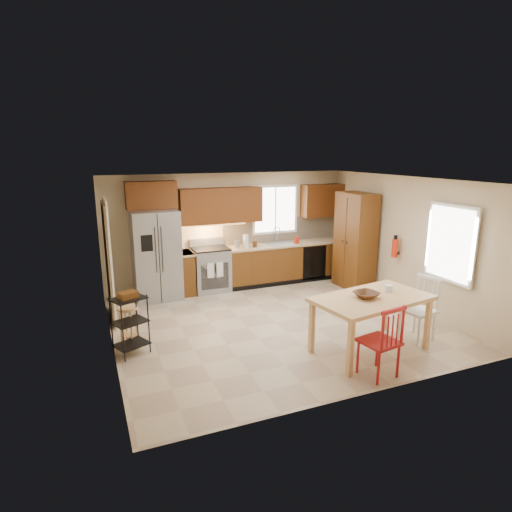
{
  "coord_description": "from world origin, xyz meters",
  "views": [
    {
      "loc": [
        -3.0,
        -6.41,
        2.98
      ],
      "look_at": [
        -0.22,
        0.4,
        1.15
      ],
      "focal_mm": 30.0,
      "sensor_mm": 36.0,
      "label": 1
    }
  ],
  "objects_px": {
    "pantry": "(355,241)",
    "utility_cart": "(130,325)",
    "table_jar": "(388,290)",
    "bar_stool": "(129,326)",
    "soap_bottle": "(297,239)",
    "refrigerator": "(156,255)",
    "dining_table": "(370,324)",
    "fire_extinguisher": "(395,248)",
    "chair_red": "(379,340)",
    "chair_white": "(418,309)",
    "range_stove": "(211,270)",
    "table_bowl": "(366,298)"
  },
  "relations": [
    {
      "from": "soap_bottle",
      "to": "fire_extinguisher",
      "type": "distance_m",
      "value": 2.27
    },
    {
      "from": "range_stove",
      "to": "pantry",
      "type": "xyz_separation_m",
      "value": [
        2.98,
        -0.99,
        0.59
      ]
    },
    {
      "from": "soap_bottle",
      "to": "bar_stool",
      "type": "bearing_deg",
      "value": -152.66
    },
    {
      "from": "range_stove",
      "to": "fire_extinguisher",
      "type": "height_order",
      "value": "fire_extinguisher"
    },
    {
      "from": "range_stove",
      "to": "pantry",
      "type": "relative_size",
      "value": 0.44
    },
    {
      "from": "chair_red",
      "to": "chair_white",
      "type": "bearing_deg",
      "value": 19.06
    },
    {
      "from": "pantry",
      "to": "dining_table",
      "type": "height_order",
      "value": "pantry"
    },
    {
      "from": "table_jar",
      "to": "utility_cart",
      "type": "bearing_deg",
      "value": 162.99
    },
    {
      "from": "refrigerator",
      "to": "chair_red",
      "type": "distance_m",
      "value": 4.84
    },
    {
      "from": "dining_table",
      "to": "utility_cart",
      "type": "bearing_deg",
      "value": 150.3
    },
    {
      "from": "fire_extinguisher",
      "to": "utility_cart",
      "type": "bearing_deg",
      "value": -175.47
    },
    {
      "from": "pantry",
      "to": "utility_cart",
      "type": "height_order",
      "value": "pantry"
    },
    {
      "from": "refrigerator",
      "to": "soap_bottle",
      "type": "height_order",
      "value": "refrigerator"
    },
    {
      "from": "table_jar",
      "to": "bar_stool",
      "type": "height_order",
      "value": "table_jar"
    },
    {
      "from": "refrigerator",
      "to": "dining_table",
      "type": "xyz_separation_m",
      "value": [
        2.56,
        -3.64,
        -0.48
      ]
    },
    {
      "from": "range_stove",
      "to": "chair_white",
      "type": "bearing_deg",
      "value": -57.08
    },
    {
      "from": "table_bowl",
      "to": "chair_white",
      "type": "bearing_deg",
      "value": 2.7
    },
    {
      "from": "table_bowl",
      "to": "dining_table",
      "type": "bearing_deg",
      "value": 0.0
    },
    {
      "from": "chair_white",
      "to": "table_bowl",
      "type": "xyz_separation_m",
      "value": [
        -1.06,
        -0.05,
        0.35
      ]
    },
    {
      "from": "table_jar",
      "to": "chair_white",
      "type": "bearing_deg",
      "value": -5.92
    },
    {
      "from": "dining_table",
      "to": "chair_red",
      "type": "relative_size",
      "value": 1.7
    },
    {
      "from": "table_jar",
      "to": "bar_stool",
      "type": "distance_m",
      "value": 4.05
    },
    {
      "from": "soap_bottle",
      "to": "bar_stool",
      "type": "relative_size",
      "value": 0.3
    },
    {
      "from": "soap_bottle",
      "to": "refrigerator",
      "type": "bearing_deg",
      "value": 179.55
    },
    {
      "from": "dining_table",
      "to": "chair_red",
      "type": "distance_m",
      "value": 0.74
    },
    {
      "from": "range_stove",
      "to": "soap_bottle",
      "type": "relative_size",
      "value": 4.82
    },
    {
      "from": "utility_cart",
      "to": "bar_stool",
      "type": "bearing_deg",
      "value": 65.57
    },
    {
      "from": "table_bowl",
      "to": "table_jar",
      "type": "relative_size",
      "value": 2.12
    },
    {
      "from": "pantry",
      "to": "dining_table",
      "type": "bearing_deg",
      "value": -120.08
    },
    {
      "from": "dining_table",
      "to": "table_jar",
      "type": "distance_m",
      "value": 0.61
    },
    {
      "from": "refrigerator",
      "to": "table_bowl",
      "type": "relative_size",
      "value": 5.15
    },
    {
      "from": "fire_extinguisher",
      "to": "bar_stool",
      "type": "height_order",
      "value": "fire_extinguisher"
    },
    {
      "from": "pantry",
      "to": "bar_stool",
      "type": "distance_m",
      "value": 5.12
    },
    {
      "from": "refrigerator",
      "to": "chair_white",
      "type": "height_order",
      "value": "refrigerator"
    },
    {
      "from": "fire_extinguisher",
      "to": "utility_cart",
      "type": "relative_size",
      "value": 0.39
    },
    {
      "from": "refrigerator",
      "to": "soap_bottle",
      "type": "bearing_deg",
      "value": -0.45
    },
    {
      "from": "soap_bottle",
      "to": "bar_stool",
      "type": "height_order",
      "value": "soap_bottle"
    },
    {
      "from": "dining_table",
      "to": "chair_white",
      "type": "relative_size",
      "value": 1.7
    },
    {
      "from": "pantry",
      "to": "chair_white",
      "type": "distance_m",
      "value": 2.78
    },
    {
      "from": "refrigerator",
      "to": "pantry",
      "type": "bearing_deg",
      "value": -12.62
    },
    {
      "from": "refrigerator",
      "to": "fire_extinguisher",
      "type": "xyz_separation_m",
      "value": [
        4.33,
        -1.98,
        0.19
      ]
    },
    {
      "from": "soap_bottle",
      "to": "table_bowl",
      "type": "distance_m",
      "value": 3.69
    },
    {
      "from": "chair_red",
      "to": "bar_stool",
      "type": "xyz_separation_m",
      "value": [
        -3.01,
        2.2,
        -0.19
      ]
    },
    {
      "from": "chair_red",
      "to": "table_jar",
      "type": "distance_m",
      "value": 1.12
    },
    {
      "from": "fire_extinguisher",
      "to": "refrigerator",
      "type": "bearing_deg",
      "value": 155.48
    },
    {
      "from": "bar_stool",
      "to": "table_jar",
      "type": "bearing_deg",
      "value": -11.61
    },
    {
      "from": "fire_extinguisher",
      "to": "table_bowl",
      "type": "bearing_deg",
      "value": -138.53
    },
    {
      "from": "refrigerator",
      "to": "dining_table",
      "type": "height_order",
      "value": "refrigerator"
    },
    {
      "from": "table_bowl",
      "to": "pantry",
      "type": "bearing_deg",
      "value": 58.23
    },
    {
      "from": "fire_extinguisher",
      "to": "table_jar",
      "type": "height_order",
      "value": "fire_extinguisher"
    }
  ]
}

